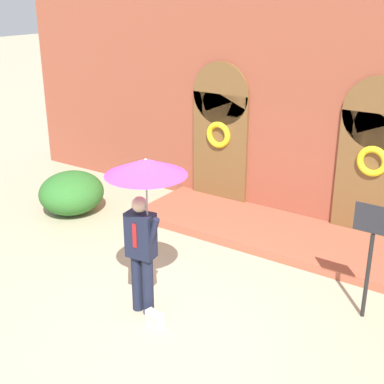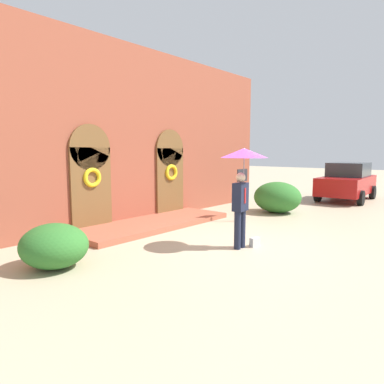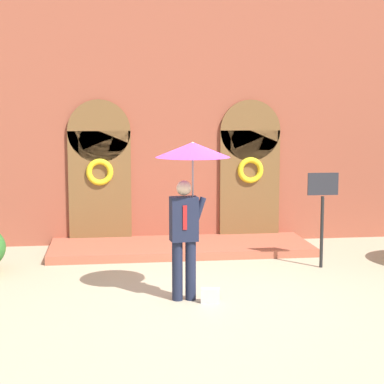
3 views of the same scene
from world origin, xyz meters
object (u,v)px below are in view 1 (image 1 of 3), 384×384
(handbag, at_px, (155,319))
(shrub_left, at_px, (72,193))
(person_with_umbrella, at_px, (145,190))
(sign_post, at_px, (372,243))

(handbag, height_order, shrub_left, shrub_left)
(handbag, bearing_deg, person_with_umbrella, 152.95)
(person_with_umbrella, height_order, handbag, person_with_umbrella)
(person_with_umbrella, xyz_separation_m, shrub_left, (-3.64, 2.03, -1.47))
(sign_post, height_order, shrub_left, sign_post)
(person_with_umbrella, height_order, shrub_left, person_with_umbrella)
(handbag, xyz_separation_m, shrub_left, (-3.91, 2.23, 0.33))
(shrub_left, bearing_deg, handbag, -29.67)
(person_with_umbrella, relative_size, sign_post, 1.37)
(handbag, bearing_deg, shrub_left, 159.99)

